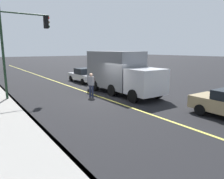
% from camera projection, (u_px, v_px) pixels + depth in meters
% --- Properties ---
extents(ground, '(200.00, 200.00, 0.00)m').
position_uv_depth(ground, '(105.00, 99.00, 15.26)').
color(ground, black).
extents(curb_edge, '(80.00, 0.16, 0.15)m').
position_uv_depth(curb_edge, '(23.00, 110.00, 12.12)').
color(curb_edge, slate).
rests_on(curb_edge, ground).
extents(lane_stripe_center, '(80.00, 0.16, 0.01)m').
position_uv_depth(lane_stripe_center, '(105.00, 98.00, 15.26)').
color(lane_stripe_center, '#D8CC4C').
rests_on(lane_stripe_center, ground).
extents(car_white, '(4.38, 2.07, 1.51)m').
position_uv_depth(car_white, '(84.00, 75.00, 22.89)').
color(car_white, silver).
rests_on(car_white, ground).
extents(truck_gray, '(7.35, 2.57, 3.35)m').
position_uv_depth(truck_gray, '(120.00, 72.00, 16.79)').
color(truck_gray, silver).
rests_on(truck_gray, ground).
extents(pedestrian_with_backpack, '(0.47, 0.46, 1.78)m').
position_uv_depth(pedestrian_with_backpack, '(91.00, 83.00, 15.63)').
color(pedestrian_with_backpack, '#262D4C').
rests_on(pedestrian_with_backpack, ground).
extents(traffic_light_mast, '(0.28, 3.34, 6.20)m').
position_uv_depth(traffic_light_mast, '(21.00, 39.00, 14.49)').
color(traffic_light_mast, '#1E3823').
rests_on(traffic_light_mast, ground).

